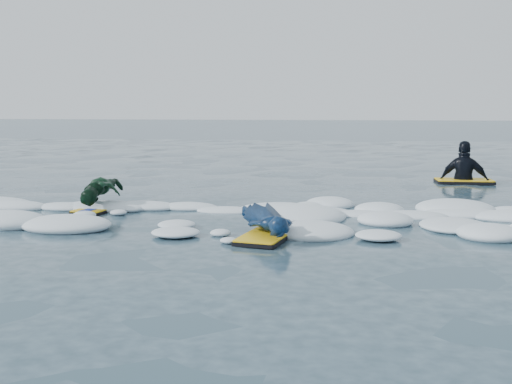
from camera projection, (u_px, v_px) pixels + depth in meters
The scene contains 5 objects.
ground at pixel (215, 231), 8.30m from camera, with size 120.00×120.00×0.00m, color #1A273F.
foam_band at pixel (229, 218), 9.31m from camera, with size 12.00×3.10×0.30m, color white, non-canonical shape.
prone_woman_unit at pixel (267, 222), 7.94m from camera, with size 0.98×1.53×0.37m.
prone_child_unit at pixel (101, 194), 9.96m from camera, with size 0.72×1.32×0.50m.
waiting_rider_unit at pixel (464, 182), 13.32m from camera, with size 1.17×0.67×1.74m.
Camera 1 is at (1.60, -8.01, 1.63)m, focal length 45.00 mm.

